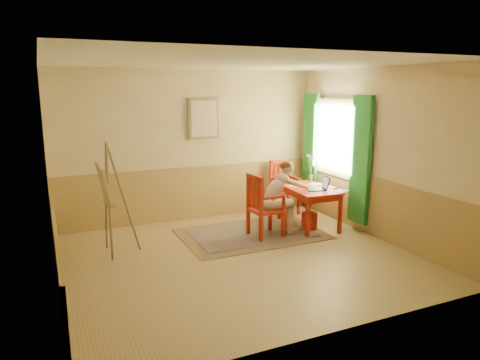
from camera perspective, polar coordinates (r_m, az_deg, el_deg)
name	(u,v)px	position (r m, az deg, el deg)	size (l,w,h in m)	color
room	(240,165)	(6.27, -0.02, 2.00)	(5.04, 4.54, 2.84)	#A58956
wainscot	(220,212)	(7.19, -2.63, -4.09)	(5.00, 4.50, 1.00)	tan
window	(334,149)	(8.43, 12.02, 3.91)	(0.12, 2.01, 2.20)	white
wall_portrait	(204,119)	(8.33, -4.71, 7.88)	(0.60, 0.05, 0.76)	#907C55
rug	(252,234)	(7.66, 1.56, -6.92)	(2.40, 1.61, 0.02)	#8C7251
table	(309,192)	(8.01, 8.81, -1.59)	(0.80, 1.24, 0.72)	red
chair_left	(263,206)	(7.38, 3.00, -3.36)	(0.53, 0.51, 1.08)	red
chair_back	(284,187)	(8.89, 5.63, -0.88)	(0.46, 0.48, 1.04)	red
figure	(279,195)	(7.50, 4.99, -1.88)	(0.95, 0.43, 1.27)	#D5AF93
laptop	(319,187)	(7.83, 10.15, -0.91)	(0.42, 0.30, 0.23)	#1E2338
papers	(320,187)	(8.07, 10.23, -0.87)	(0.80, 1.01, 0.00)	white
vase	(311,169)	(8.50, 9.06, 1.42)	(0.23, 0.25, 0.52)	#3F724C
wastebasket	(309,221)	(7.96, 8.92, -5.24)	(0.28, 0.28, 0.30)	red
easel	(106,189)	(6.79, -16.81, -1.09)	(0.57, 0.76, 1.71)	olive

